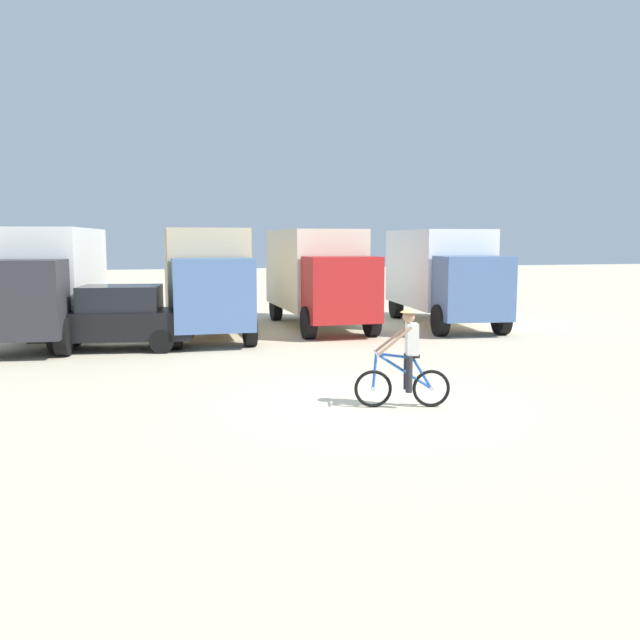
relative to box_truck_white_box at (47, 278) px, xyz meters
The scene contains 7 objects.
ground_plane 11.92m from the box_truck_white_box, 55.49° to the right, with size 120.00×120.00×0.00m, color beige.
box_truck_white_box is the anchor object (origin of this frame).
box_truck_tan_camper 4.66m from the box_truck_white_box, ahead, with size 2.54×6.81×3.35m.
box_truck_cream_rv 8.66m from the box_truck_white_box, ahead, with size 2.41×6.76×3.35m.
box_truck_avon_van 12.99m from the box_truck_white_box, ahead, with size 3.02×6.95×3.35m.
sedan_parked 3.09m from the box_truck_white_box, 46.50° to the right, with size 4.42×2.37×1.76m.
cyclist_orange_shirt 12.48m from the box_truck_white_box, 54.89° to the right, with size 1.69×0.61×1.82m.
Camera 1 is at (-4.13, -11.40, 2.99)m, focal length 37.46 mm.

